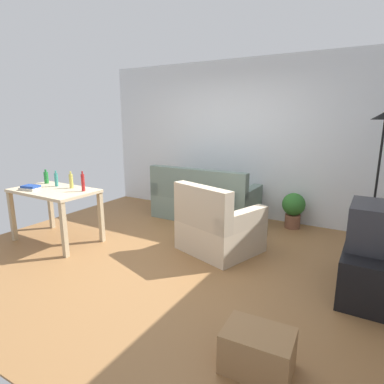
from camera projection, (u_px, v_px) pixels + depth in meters
name	position (u px, v px, depth m)	size (l,w,h in m)	color
ground_plane	(166.00, 256.00, 4.14)	(5.20, 4.40, 0.02)	olive
wall_rear	(235.00, 140.00, 5.68)	(5.20, 0.10, 2.70)	silver
couch	(204.00, 202.00, 5.55)	(1.76, 0.84, 0.92)	slate
tv_stand	(366.00, 268.00, 3.25)	(0.44, 1.10, 0.48)	black
tv	(372.00, 226.00, 3.15)	(0.41, 0.60, 0.44)	#2D2D33
torchiere_lamp	(382.00, 145.00, 3.90)	(0.32, 0.32, 1.81)	black
desk	(54.00, 197.00, 4.48)	(1.21, 0.71, 0.76)	#C6B28E
potted_plant	(293.00, 208.00, 5.10)	(0.36, 0.36, 0.57)	brown
armchair	(217.00, 228.00, 4.20)	(1.12, 1.08, 0.92)	beige
storage_box	(258.00, 351.00, 2.23)	(0.48, 0.34, 0.30)	olive
bottle_green	(46.00, 177.00, 4.83)	(0.06, 0.06, 0.21)	#1E722D
bottle_tall	(56.00, 179.00, 4.63)	(0.05, 0.05, 0.23)	teal
bottle_squat	(71.00, 181.00, 4.51)	(0.05, 0.05, 0.24)	#BCB24C
bottle_red	(83.00, 182.00, 4.32)	(0.05, 0.05, 0.27)	#AD2323
book_stack	(30.00, 188.00, 4.41)	(0.28, 0.20, 0.06)	beige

